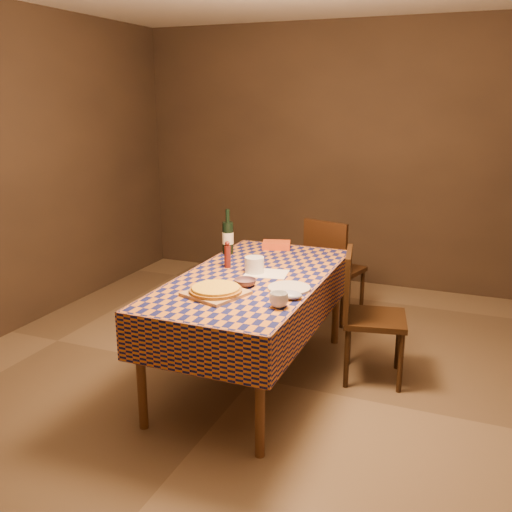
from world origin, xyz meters
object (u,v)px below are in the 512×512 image
object	(u,v)px
white_plate	(289,288)
chair_right	(363,308)
wine_bottle	(228,237)
chair_far	(331,264)
pizza	(216,289)
dining_table	(253,287)
cutting_board	(216,293)
bowl	(245,282)

from	to	relation	value
white_plate	chair_right	world-z (taller)	chair_right
wine_bottle	chair_right	distance (m)	1.18
white_plate	chair_far	size ratio (longest dim) A/B	0.29
pizza	wine_bottle	xyz separation A→B (m)	(-0.34, 0.91, 0.10)
chair_far	chair_right	size ratio (longest dim) A/B	1.00
dining_table	cutting_board	bearing A→B (deg)	-98.78
bowl	chair_right	bearing A→B (deg)	38.56
wine_bottle	dining_table	bearing A→B (deg)	-49.20
cutting_board	chair_far	bearing A→B (deg)	80.98
dining_table	white_plate	xyz separation A→B (m)	(0.31, -0.17, 0.08)
pizza	wine_bottle	distance (m)	0.98
dining_table	chair_far	world-z (taller)	chair_far
pizza	chair_far	xyz separation A→B (m)	(0.28, 1.74, -0.28)
pizza	chair_right	xyz separation A→B (m)	(0.77, 0.76, -0.28)
pizza	bowl	distance (m)	0.25
cutting_board	chair_far	distance (m)	1.78
dining_table	cutting_board	size ratio (longest dim) A/B	5.70
bowl	chair_right	world-z (taller)	chair_right
wine_bottle	chair_far	distance (m)	1.10
dining_table	white_plate	world-z (taller)	white_plate
cutting_board	dining_table	bearing A→B (deg)	81.22
cutting_board	chair_right	world-z (taller)	chair_right
cutting_board	pizza	distance (m)	0.03
dining_table	pizza	world-z (taller)	pizza
cutting_board	bowl	distance (m)	0.25
bowl	white_plate	bearing A→B (deg)	8.23
dining_table	chair_right	xyz separation A→B (m)	(0.70, 0.32, -0.17)
dining_table	wine_bottle	bearing A→B (deg)	130.80
cutting_board	chair_far	size ratio (longest dim) A/B	0.35
white_plate	chair_right	xyz separation A→B (m)	(0.38, 0.49, -0.26)
cutting_board	white_plate	size ratio (longest dim) A/B	1.19
bowl	chair_right	xyz separation A→B (m)	(0.67, 0.53, -0.27)
pizza	chair_far	distance (m)	1.79
pizza	bowl	size ratio (longest dim) A/B	2.80
bowl	wine_bottle	distance (m)	0.81
cutting_board	pizza	xyz separation A→B (m)	(0.00, 0.00, 0.03)
chair_far	bowl	bearing A→B (deg)	-96.75
chair_far	chair_right	distance (m)	1.09
chair_far	pizza	bearing A→B (deg)	-99.02
dining_table	chair_right	bearing A→B (deg)	24.92
white_plate	chair_far	world-z (taller)	chair_far
pizza	chair_right	world-z (taller)	chair_right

